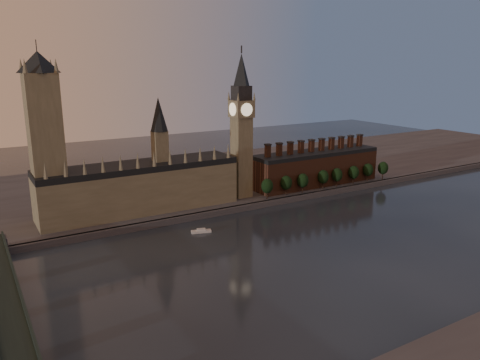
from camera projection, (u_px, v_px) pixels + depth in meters
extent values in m
plane|color=black|center=(332.00, 255.00, 249.48)|extent=(900.00, 900.00, 0.00)
cube|color=#4D4D52|center=(244.00, 208.00, 323.84)|extent=(900.00, 4.00, 4.00)
cube|color=#4D4D52|center=(189.00, 181.00, 398.70)|extent=(900.00, 180.00, 4.00)
cube|color=#7D7459|center=(140.00, 190.00, 308.31)|extent=(130.00, 30.00, 28.00)
cube|color=black|center=(139.00, 166.00, 304.42)|extent=(130.00, 30.00, 4.00)
cube|color=#7D7459|center=(160.00, 149.00, 309.47)|extent=(9.00, 9.00, 24.00)
cone|color=black|center=(159.00, 114.00, 303.88)|extent=(12.00, 12.00, 22.00)
cone|color=#7D7459|center=(45.00, 170.00, 261.62)|extent=(2.60, 2.60, 10.00)
cone|color=#7D7459|center=(65.00, 168.00, 266.98)|extent=(2.60, 2.60, 10.00)
cone|color=#7D7459|center=(84.00, 166.00, 272.33)|extent=(2.60, 2.60, 10.00)
cone|color=#7D7459|center=(103.00, 164.00, 277.68)|extent=(2.60, 2.60, 10.00)
cone|color=#7D7459|center=(121.00, 162.00, 283.04)|extent=(2.60, 2.60, 10.00)
cone|color=#7D7459|center=(138.00, 160.00, 288.39)|extent=(2.60, 2.60, 10.00)
cone|color=#7D7459|center=(154.00, 159.00, 293.75)|extent=(2.60, 2.60, 10.00)
cone|color=#7D7459|center=(170.00, 157.00, 299.10)|extent=(2.60, 2.60, 10.00)
cone|color=#7D7459|center=(185.00, 155.00, 304.46)|extent=(2.60, 2.60, 10.00)
cone|color=#7D7459|center=(200.00, 154.00, 309.81)|extent=(2.60, 2.60, 10.00)
cone|color=#7D7459|center=(214.00, 152.00, 315.16)|extent=(2.60, 2.60, 10.00)
cone|color=#7D7459|center=(228.00, 151.00, 320.52)|extent=(2.60, 2.60, 10.00)
cube|color=#7D7459|center=(47.00, 152.00, 273.32)|extent=(18.00, 18.00, 90.00)
cone|color=black|center=(38.00, 62.00, 260.92)|extent=(24.00, 24.00, 12.00)
cylinder|color=#232326|center=(37.00, 51.00, 259.46)|extent=(0.50, 0.50, 12.00)
cone|color=#7D7459|center=(25.00, 66.00, 250.76)|extent=(3.00, 3.00, 8.00)
cone|color=#7D7459|center=(56.00, 66.00, 258.74)|extent=(3.00, 3.00, 8.00)
cone|color=#7D7459|center=(21.00, 65.00, 264.07)|extent=(3.00, 3.00, 8.00)
cone|color=#7D7459|center=(51.00, 65.00, 272.05)|extent=(3.00, 3.00, 8.00)
cube|color=#7D7459|center=(241.00, 157.00, 337.93)|extent=(12.00, 12.00, 58.00)
cube|color=#7D7459|center=(241.00, 109.00, 329.43)|extent=(14.00, 14.00, 12.00)
cube|color=#232326|center=(241.00, 93.00, 326.75)|extent=(11.00, 11.00, 10.00)
cone|color=black|center=(241.00, 70.00, 322.86)|extent=(13.00, 13.00, 22.00)
cylinder|color=#232326|center=(241.00, 49.00, 319.58)|extent=(1.00, 1.00, 5.00)
cylinder|color=beige|center=(247.00, 110.00, 323.44)|extent=(9.00, 0.50, 9.00)
cylinder|color=beige|center=(236.00, 108.00, 335.42)|extent=(9.00, 0.50, 9.00)
cylinder|color=beige|center=(233.00, 109.00, 325.83)|extent=(0.50, 9.00, 9.00)
cylinder|color=beige|center=(250.00, 108.00, 333.02)|extent=(0.50, 9.00, 9.00)
cone|color=#7D7459|center=(238.00, 97.00, 318.59)|extent=(2.00, 2.00, 6.00)
cone|color=#7D7459|center=(254.00, 96.00, 325.08)|extent=(2.00, 2.00, 6.00)
cone|color=#7D7459|center=(229.00, 96.00, 329.40)|extent=(2.00, 2.00, 6.00)
cone|color=#7D7459|center=(244.00, 95.00, 335.89)|extent=(2.00, 2.00, 6.00)
cube|color=#583121|center=(316.00, 169.00, 377.01)|extent=(110.00, 25.00, 24.00)
cube|color=black|center=(316.00, 153.00, 373.72)|extent=(110.00, 25.00, 3.00)
cube|color=#583121|center=(268.00, 151.00, 348.81)|extent=(3.50, 3.50, 9.00)
cube|color=#232326|center=(268.00, 144.00, 347.59)|extent=(4.20, 4.20, 1.00)
cube|color=#583121|center=(279.00, 150.00, 354.02)|extent=(3.50, 3.50, 9.00)
cube|color=#232326|center=(279.00, 143.00, 352.80)|extent=(4.20, 4.20, 1.00)
cube|color=#583121|center=(290.00, 149.00, 359.23)|extent=(3.50, 3.50, 9.00)
cube|color=#232326|center=(290.00, 142.00, 358.02)|extent=(4.20, 4.20, 1.00)
cube|color=#583121|center=(301.00, 147.00, 364.45)|extent=(3.50, 3.50, 9.00)
cube|color=#232326|center=(301.00, 141.00, 363.23)|extent=(4.20, 4.20, 1.00)
cube|color=#583121|center=(311.00, 146.00, 369.66)|extent=(3.50, 3.50, 9.00)
cube|color=#232326|center=(312.00, 140.00, 368.44)|extent=(4.20, 4.20, 1.00)
cube|color=#583121|center=(322.00, 145.00, 374.87)|extent=(3.50, 3.50, 9.00)
cube|color=#232326|center=(322.00, 139.00, 373.66)|extent=(4.20, 4.20, 1.00)
cube|color=#583121|center=(331.00, 144.00, 380.09)|extent=(3.50, 3.50, 9.00)
cube|color=#232326|center=(332.00, 138.00, 378.87)|extent=(4.20, 4.20, 1.00)
cube|color=#583121|center=(341.00, 143.00, 385.30)|extent=(3.50, 3.50, 9.00)
cube|color=#232326|center=(341.00, 137.00, 384.08)|extent=(4.20, 4.20, 1.00)
cube|color=#583121|center=(350.00, 142.00, 390.51)|extent=(3.50, 3.50, 9.00)
cube|color=#232326|center=(351.00, 136.00, 389.30)|extent=(4.20, 4.20, 1.00)
cube|color=#583121|center=(359.00, 141.00, 395.73)|extent=(3.50, 3.50, 9.00)
cube|color=#232326|center=(360.00, 135.00, 394.51)|extent=(4.20, 4.20, 1.00)
cylinder|color=black|center=(267.00, 195.00, 337.43)|extent=(0.80, 0.80, 6.00)
ellipsoid|color=black|center=(267.00, 186.00, 335.85)|extent=(8.60, 8.60, 10.75)
cylinder|color=black|center=(286.00, 191.00, 346.74)|extent=(0.80, 0.80, 6.00)
ellipsoid|color=black|center=(286.00, 183.00, 345.16)|extent=(8.60, 8.60, 10.75)
cylinder|color=black|center=(303.00, 189.00, 353.23)|extent=(0.80, 0.80, 6.00)
ellipsoid|color=black|center=(303.00, 180.00, 351.65)|extent=(8.60, 8.60, 10.75)
cylinder|color=black|center=(323.00, 185.00, 364.56)|extent=(0.80, 0.80, 6.00)
ellipsoid|color=black|center=(323.00, 177.00, 362.98)|extent=(8.60, 8.60, 10.75)
cylinder|color=black|center=(337.00, 183.00, 371.09)|extent=(0.80, 0.80, 6.00)
ellipsoid|color=black|center=(337.00, 175.00, 369.51)|extent=(8.60, 8.60, 10.75)
cylinder|color=black|center=(353.00, 180.00, 379.53)|extent=(0.80, 0.80, 6.00)
ellipsoid|color=black|center=(354.00, 172.00, 377.95)|extent=(8.60, 8.60, 10.75)
cylinder|color=black|center=(367.00, 177.00, 388.38)|extent=(0.80, 0.80, 6.00)
ellipsoid|color=black|center=(368.00, 170.00, 386.80)|extent=(8.60, 8.60, 10.75)
cylinder|color=black|center=(382.00, 175.00, 395.23)|extent=(0.80, 0.80, 6.00)
ellipsoid|color=black|center=(383.00, 168.00, 393.65)|extent=(8.60, 8.60, 10.75)
cube|color=black|center=(11.00, 325.00, 165.76)|extent=(12.00, 200.00, 2.50)
cube|color=black|center=(27.00, 316.00, 168.05)|extent=(1.00, 200.00, 1.30)
cylinder|color=#232326|center=(17.00, 356.00, 157.03)|extent=(8.00, 8.00, 7.75)
cylinder|color=#232326|center=(7.00, 311.00, 185.31)|extent=(8.00, 8.00, 7.75)
cube|color=#BEBEBE|center=(201.00, 231.00, 282.00)|extent=(12.47, 6.85, 1.37)
cube|color=#BEBEBE|center=(201.00, 229.00, 281.71)|extent=(5.67, 3.99, 1.03)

